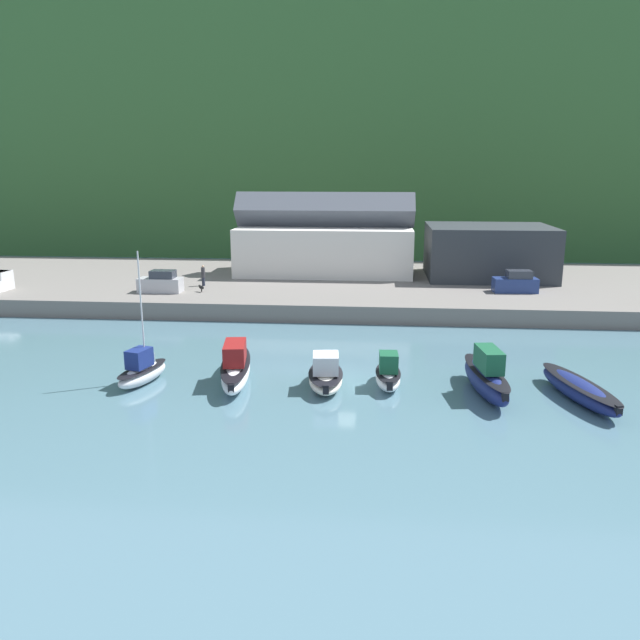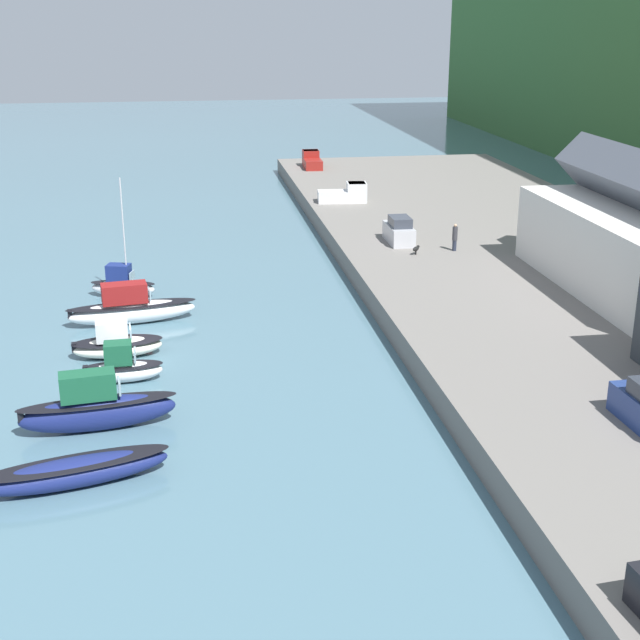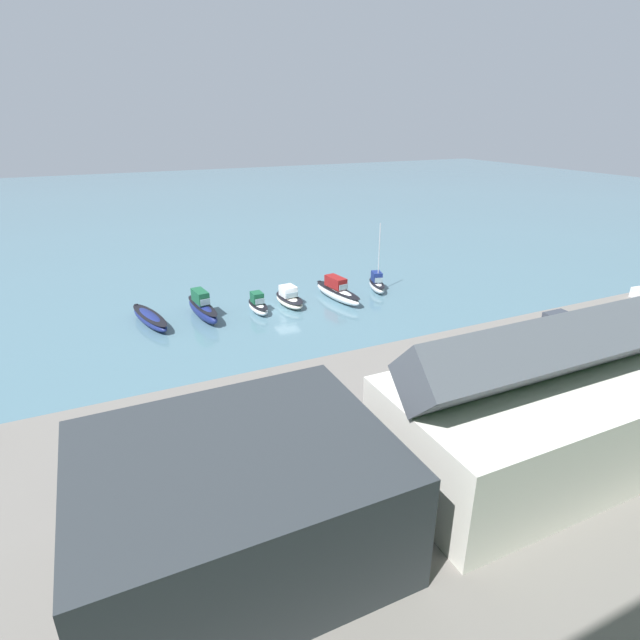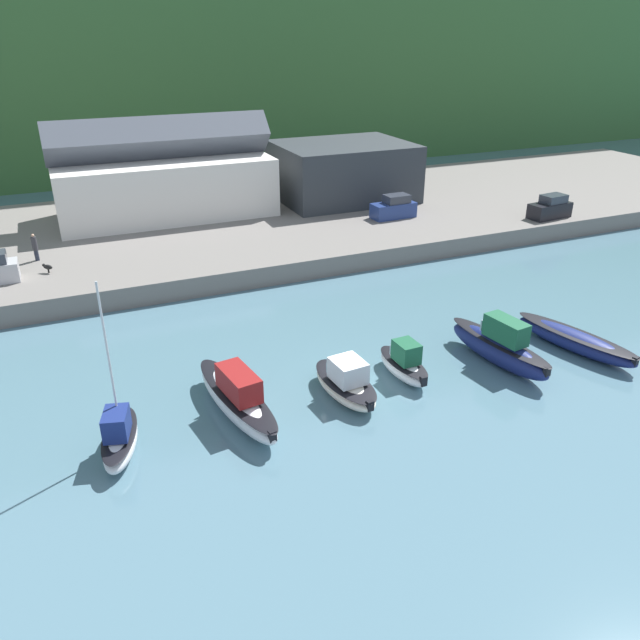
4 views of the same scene
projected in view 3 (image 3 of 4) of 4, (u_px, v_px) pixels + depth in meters
The scene contains 14 objects.
ground_plane at pixel (287, 309), 56.29m from camera, with size 320.00×320.00×0.00m, color slate.
quay_promenade at pixel (456, 448), 31.43m from camera, with size 125.62×27.46×1.60m.
harbor_clubhouse at pixel (554, 408), 28.17m from camera, with size 20.11×9.08×9.24m.
yacht_club_building at pixel (237, 501), 21.99m from camera, with size 13.33×10.53×5.69m.
moored_boat_0 at pixel (377, 284), 61.76m from camera, with size 2.69×4.92×8.52m.
moored_boat_1 at pixel (337, 292), 58.70m from camera, with size 3.03×8.55×2.72m.
moored_boat_2 at pixel (289, 299), 56.97m from camera, with size 2.61×5.44×2.27m.
moored_boat_3 at pixel (258, 305), 54.99m from camera, with size 1.72×4.37×2.27m.
moored_boat_4 at pixel (202, 308), 53.31m from camera, with size 2.59×7.77×3.02m.
moored_boat_5 at pixel (150, 318), 51.80m from camera, with size 3.65×8.32×1.25m.
parked_car_2 at pixel (177, 440), 29.31m from camera, with size 4.26×1.94×2.16m.
parked_car_3 at pixel (558, 325), 45.38m from camera, with size 4.21×1.82×2.16m.
person_on_quay at pixel (567, 345), 40.99m from camera, with size 0.40×0.40×2.14m.
dog_on_quay at pixel (529, 339), 43.69m from camera, with size 0.79×0.77×0.68m.
Camera 3 is at (18.77, 49.22, 20.22)m, focal length 28.00 mm.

